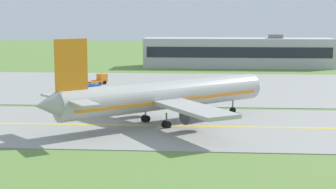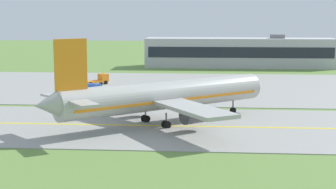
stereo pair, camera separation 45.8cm
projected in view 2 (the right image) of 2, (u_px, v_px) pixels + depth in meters
ground_plane at (146, 126)px, 75.60m from camera, size 500.00×500.00×0.00m
taxiway_strip at (146, 126)px, 75.59m from camera, size 240.00×28.00×0.10m
apron_pad at (215, 87)px, 116.20m from camera, size 140.00×52.00×0.10m
taxiway_centreline at (146, 125)px, 75.58m from camera, size 220.00×0.60×0.01m
airplane_lead at (164, 96)px, 76.41m from camera, size 32.67×29.63×12.70m
service_truck_baggage at (99, 79)px, 120.42m from camera, size 6.01×5.94×2.59m
service_truck_fuel at (86, 89)px, 101.96m from camera, size 5.67×5.71×2.60m
terminal_building at (239, 53)px, 160.69m from camera, size 56.30×11.44×9.92m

